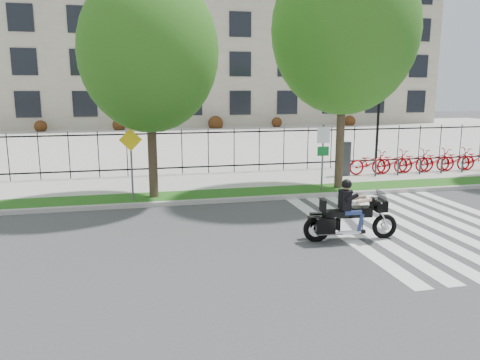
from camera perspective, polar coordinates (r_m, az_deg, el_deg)
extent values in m
plane|color=#3E3D40|center=(12.77, 2.92, -7.00)|extent=(120.00, 120.00, 0.00)
cube|color=#A6A29C|center=(16.58, -0.98, -2.45)|extent=(60.00, 0.20, 0.15)
cube|color=#245A16|center=(17.39, -1.57, -1.81)|extent=(60.00, 1.50, 0.15)
cube|color=#A7A59C|center=(19.79, -3.02, -0.22)|extent=(60.00, 3.50, 0.15)
cube|color=#A7A59C|center=(37.02, -7.82, 4.97)|extent=(80.00, 34.00, 0.10)
cube|color=gray|center=(57.08, -10.09, 17.06)|extent=(60.00, 20.00, 20.00)
cylinder|color=black|center=(27.25, 16.45, 6.55)|extent=(0.14, 0.14, 4.00)
cylinder|color=black|center=(27.18, 16.67, 10.54)|extent=(0.06, 0.70, 0.70)
sphere|color=white|center=(27.01, 16.03, 10.79)|extent=(0.36, 0.36, 0.36)
sphere|color=white|center=(27.35, 17.33, 10.72)|extent=(0.36, 0.36, 0.36)
cylinder|color=#3C2D21|center=(16.75, -10.65, 4.02)|extent=(0.32, 0.32, 3.60)
ellipsoid|color=#225A14|center=(16.67, -11.06, 15.09)|extent=(4.75, 4.75, 5.46)
cylinder|color=#3C2D21|center=(18.44, 12.13, 5.71)|extent=(0.32, 0.32, 4.31)
ellipsoid|color=#225A14|center=(18.48, 12.63, 17.45)|extent=(5.42, 5.42, 6.23)
cube|color=#2D2D33|center=(21.21, 12.78, 2.54)|extent=(0.35, 0.25, 1.50)
imported|color=#A50006|center=(21.79, 15.60, 2.05)|extent=(2.03, 0.71, 1.07)
cylinder|color=#2D2D33|center=(21.39, 16.21, 1.36)|extent=(0.08, 0.08, 0.70)
imported|color=#A50006|center=(22.33, 18.08, 2.13)|extent=(2.03, 0.71, 1.07)
cylinder|color=#2D2D33|center=(21.94, 18.72, 1.45)|extent=(0.08, 0.08, 0.70)
imported|color=#A50006|center=(22.92, 20.44, 2.19)|extent=(2.03, 0.71, 1.07)
cylinder|color=#2D2D33|center=(22.54, 21.10, 1.53)|extent=(0.08, 0.08, 0.70)
imported|color=#A50006|center=(23.54, 22.68, 2.25)|extent=(2.03, 0.71, 1.07)
cylinder|color=#2D2D33|center=(23.17, 23.36, 1.61)|extent=(0.08, 0.08, 0.70)
imported|color=#A50006|center=(24.20, 24.80, 2.31)|extent=(2.03, 0.71, 1.07)
cylinder|color=#2D2D33|center=(23.84, 25.49, 1.68)|extent=(0.08, 0.08, 0.70)
imported|color=#A50006|center=(24.89, 26.80, 2.35)|extent=(2.03, 0.71, 1.07)
cylinder|color=#59595B|center=(17.88, 10.02, 2.70)|extent=(0.07, 0.07, 2.50)
cube|color=white|center=(17.74, 10.16, 5.40)|extent=(0.50, 0.03, 0.60)
cube|color=#0C6626|center=(17.81, 10.10, 3.48)|extent=(0.45, 0.03, 0.35)
cylinder|color=#59595B|center=(16.47, -13.07, 1.69)|extent=(0.07, 0.07, 2.40)
cube|color=yellow|center=(16.31, -13.21, 4.79)|extent=(0.78, 0.03, 0.78)
torus|color=black|center=(13.16, 17.19, -5.42)|extent=(0.69, 0.20, 0.68)
torus|color=black|center=(12.52, 9.31, -5.91)|extent=(0.73, 0.22, 0.72)
cube|color=black|center=(12.93, 16.55, -2.92)|extent=(0.35, 0.57, 0.30)
cube|color=#26262B|center=(12.90, 16.89, -1.92)|extent=(0.20, 0.51, 0.30)
cube|color=silver|center=(12.76, 13.17, -5.22)|extent=(0.62, 0.39, 0.39)
cube|color=black|center=(12.78, 14.48, -3.74)|extent=(0.57, 0.39, 0.26)
cube|color=black|center=(12.57, 11.75, -3.97)|extent=(0.72, 0.42, 0.14)
cube|color=black|center=(12.39, 10.06, -3.08)|extent=(0.13, 0.34, 0.34)
cube|color=black|center=(12.24, 10.40, -5.56)|extent=(0.51, 0.21, 0.39)
cube|color=black|center=(12.79, 9.60, -4.82)|extent=(0.51, 0.21, 0.39)
cube|color=black|center=(12.54, 12.67, -2.36)|extent=(0.28, 0.42, 0.51)
sphere|color=tan|center=(12.47, 12.87, -0.68)|extent=(0.23, 0.23, 0.23)
sphere|color=black|center=(12.47, 12.88, -0.50)|extent=(0.27, 0.27, 0.27)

